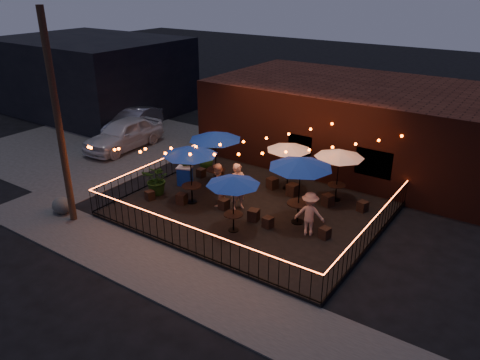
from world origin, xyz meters
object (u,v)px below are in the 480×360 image
object	(u,v)px
cafe_table_0	(190,151)
cooler	(185,176)
cafe_table_1	(215,136)
cafe_table_4	(301,164)
cafe_table_5	(339,154)
cafe_table_3	(289,147)
boulder	(62,206)
utility_pole	(58,122)
cafe_table_2	(233,181)

from	to	relation	value
cafe_table_0	cooler	distance (m)	2.57
cafe_table_1	cafe_table_4	world-z (taller)	cafe_table_4
cafe_table_5	cafe_table_0	bearing A→B (deg)	-143.34
cafe_table_0	cafe_table_3	size ratio (longest dim) A/B	1.08
cafe_table_5	boulder	bearing A→B (deg)	-140.65
cafe_table_4	cafe_table_0	bearing A→B (deg)	-168.07
utility_pole	cafe_table_1	distance (m)	6.45
cafe_table_3	cooler	xyz separation A→B (m)	(-4.00, -2.27, -1.52)
boulder	cafe_table_5	bearing A→B (deg)	39.35
cafe_table_1	cooler	bearing A→B (deg)	-147.68
utility_pole	cafe_table_5	bearing A→B (deg)	42.70
cafe_table_1	cooler	xyz separation A→B (m)	(-1.19, -0.75, -1.89)
cafe_table_1	cafe_table_2	world-z (taller)	cafe_table_1
cafe_table_0	utility_pole	bearing A→B (deg)	-129.59
cafe_table_1	utility_pole	bearing A→B (deg)	-116.83
cafe_table_3	cafe_table_4	world-z (taller)	cafe_table_4
cafe_table_4	boulder	world-z (taller)	cafe_table_4
cafe_table_1	cafe_table_2	size ratio (longest dim) A/B	1.21
utility_pole	cafe_table_4	size ratio (longest dim) A/B	3.01
cafe_table_4	cafe_table_5	distance (m)	2.72
cafe_table_0	cafe_table_2	size ratio (longest dim) A/B	1.13
cafe_table_0	boulder	distance (m)	5.63
cafe_table_1	boulder	distance (m)	6.92
cafe_table_2	utility_pole	bearing A→B (deg)	-155.10
utility_pole	boulder	xyz separation A→B (m)	(-0.84, 0.12, -3.65)
cafe_table_0	cooler	world-z (taller)	cafe_table_0
cafe_table_0	cafe_table_2	xyz separation A→B (m)	(2.79, -0.96, -0.26)
cafe_table_3	cafe_table_1	bearing A→B (deg)	-151.70
utility_pole	cafe_table_0	world-z (taller)	utility_pole
utility_pole	cafe_table_5	distance (m)	10.88
cafe_table_5	cooler	distance (m)	6.90
cafe_table_1	boulder	size ratio (longest dim) A/B	2.98
cafe_table_4	cafe_table_3	bearing A→B (deg)	126.64
utility_pole	boulder	world-z (taller)	utility_pole
cafe_table_3	cafe_table_4	bearing A→B (deg)	-53.36
cafe_table_0	boulder	world-z (taller)	cafe_table_0
cafe_table_1	boulder	xyz separation A→B (m)	(-3.67, -5.47, -2.14)
cafe_table_3	boulder	bearing A→B (deg)	-132.86
cafe_table_2	cooler	xyz separation A→B (m)	(-4.19, 2.13, -1.55)
cafe_table_4	cooler	distance (m)	6.19
cafe_table_0	cafe_table_1	world-z (taller)	cafe_table_1
cafe_table_0	cooler	xyz separation A→B (m)	(-1.39, 1.17, -1.81)
cafe_table_0	cafe_table_3	xyz separation A→B (m)	(2.61, 3.44, -0.30)
utility_pole	cafe_table_3	world-z (taller)	utility_pole
cafe_table_2	cafe_table_5	distance (m)	5.02
cafe_table_0	cafe_table_1	bearing A→B (deg)	95.93
cafe_table_3	boulder	size ratio (longest dim) A/B	2.56
utility_pole	cooler	xyz separation A→B (m)	(1.64, 4.84, -3.40)
cafe_table_2	cafe_table_4	bearing A→B (deg)	48.64
cafe_table_4	cooler	world-z (taller)	cafe_table_4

